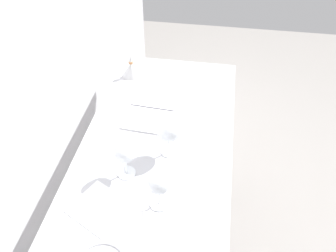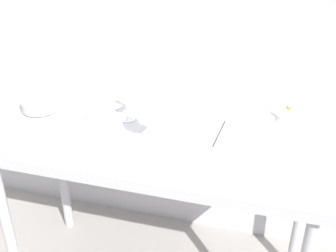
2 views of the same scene
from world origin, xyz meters
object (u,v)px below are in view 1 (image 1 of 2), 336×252
tasting_sheet_upper (108,214)px  decanter_funnel (131,69)px  wine_glass_far_left (124,154)px  wine_glass_near_left (159,184)px  open_notebook (152,109)px  wine_glass_near_center (168,131)px

tasting_sheet_upper → decanter_funnel: 0.88m
wine_glass_far_left → wine_glass_near_left: (-0.12, -0.15, -0.00)m
open_notebook → tasting_sheet_upper: size_ratio=1.27×
wine_glass_far_left → open_notebook: (0.41, -0.03, -0.11)m
open_notebook → decanter_funnel: (0.27, 0.17, 0.04)m
wine_glass_far_left → decanter_funnel: 0.69m
wine_glass_far_left → open_notebook: 0.43m
tasting_sheet_upper → decanter_funnel: bearing=34.9°
wine_glass_far_left → wine_glass_near_left: size_ratio=1.00×
wine_glass_far_left → tasting_sheet_upper: wine_glass_far_left is taller
open_notebook → tasting_sheet_upper: bearing=179.8°
wine_glass_near_center → decanter_funnel: (0.54, 0.29, -0.08)m
wine_glass_far_left → tasting_sheet_upper: 0.23m
decanter_funnel → open_notebook: bearing=-148.1°
wine_glass_near_center → tasting_sheet_upper: bearing=153.7°
tasting_sheet_upper → wine_glass_far_left: bearing=21.5°
open_notebook → decanter_funnel: decanter_funnel is taller
wine_glass_near_center → wine_glass_near_left: size_ratio=1.11×
wine_glass_far_left → wine_glass_near_center: (0.14, -0.15, 0.01)m
wine_glass_near_left → wine_glass_far_left: bearing=51.6°
wine_glass_near_center → wine_glass_near_left: wine_glass_near_center is taller
wine_glass_far_left → decanter_funnel: bearing=11.7°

